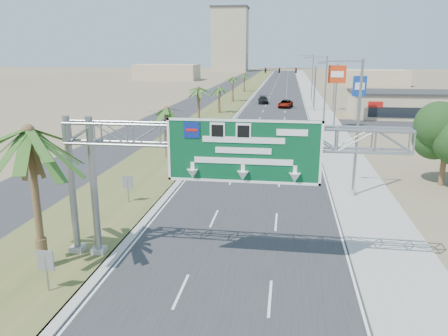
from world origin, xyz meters
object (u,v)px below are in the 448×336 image
(car_mid_lane, at_px, (276,136))
(pole_sign_red_far, at_px, (335,81))
(store_building, at_px, (407,105))
(car_left_lane, at_px, (248,129))
(pole_sign_blue, at_px, (359,88))
(signal_mast, at_px, (304,84))
(car_far, at_px, (263,100))
(pole_sign_red_near, at_px, (337,78))
(sign_gantry, at_px, (212,147))
(car_right_lane, at_px, (285,104))
(palm_near, at_px, (28,132))

(car_mid_lane, relative_size, pole_sign_red_far, 0.69)
(store_building, relative_size, car_mid_lane, 3.71)
(car_left_lane, bearing_deg, pole_sign_blue, 39.46)
(signal_mast, bearing_deg, car_mid_lane, -97.50)
(car_left_lane, distance_m, car_far, 37.13)
(pole_sign_red_near, relative_size, pole_sign_blue, 1.23)
(sign_gantry, bearing_deg, pole_sign_red_far, 79.38)
(store_building, bearing_deg, pole_sign_red_near, -133.93)
(sign_gantry, distance_m, car_left_lane, 36.28)
(signal_mast, relative_size, pole_sign_red_far, 1.46)
(car_right_lane, bearing_deg, car_far, 133.98)
(signal_mast, relative_size, store_building, 0.57)
(signal_mast, xyz_separation_m, store_building, (16.83, -5.97, -2.85))
(car_far, height_order, pole_sign_blue, pole_sign_blue)
(palm_near, xyz_separation_m, store_building, (31.20, 58.00, -4.93))
(store_building, relative_size, car_right_lane, 3.44)
(signal_mast, distance_m, car_mid_lane, 31.03)
(pole_sign_red_far, bearing_deg, signal_mast, -171.02)
(car_mid_lane, relative_size, car_right_lane, 0.93)
(car_left_lane, height_order, pole_sign_red_far, pole_sign_red_far)
(palm_near, relative_size, pole_sign_red_near, 0.93)
(store_building, relative_size, car_left_lane, 3.98)
(car_far, bearing_deg, sign_gantry, -93.87)
(car_right_lane, height_order, pole_sign_blue, pole_sign_blue)
(car_left_lane, relative_size, pole_sign_red_far, 0.64)
(sign_gantry, bearing_deg, car_left_lane, 92.37)
(car_left_lane, bearing_deg, sign_gantry, -87.02)
(sign_gantry, bearing_deg, pole_sign_red_near, 76.70)
(palm_near, xyz_separation_m, pole_sign_red_near, (18.20, 44.50, 0.12))
(palm_near, distance_m, car_left_lane, 38.86)
(palm_near, height_order, store_building, palm_near)
(car_left_lane, distance_m, pole_sign_blue, 20.47)
(car_far, xyz_separation_m, pole_sign_red_near, (11.76, -30.41, 6.31))
(car_mid_lane, distance_m, pole_sign_red_far, 33.15)
(car_far, relative_size, pole_sign_red_near, 0.57)
(store_building, relative_size, pole_sign_red_near, 2.01)
(store_building, relative_size, pole_sign_red_far, 2.55)
(store_building, xyz_separation_m, car_far, (-24.76, 16.92, -1.26))
(signal_mast, relative_size, pole_sign_blue, 1.41)
(signal_mast, bearing_deg, car_left_lane, -106.43)
(pole_sign_blue, bearing_deg, car_mid_lane, -125.12)
(car_mid_lane, xyz_separation_m, pole_sign_blue, (11.84, 16.84, 4.51))
(car_mid_lane, height_order, pole_sign_blue, pole_sign_blue)
(store_building, distance_m, car_left_lane, 31.82)
(store_building, height_order, car_far, store_building)
(signal_mast, bearing_deg, pole_sign_red_near, -78.88)
(store_building, height_order, pole_sign_blue, pole_sign_blue)
(signal_mast, height_order, car_left_lane, signal_mast)
(car_left_lane, height_order, pole_sign_red_near, pole_sign_red_near)
(palm_near, relative_size, signal_mast, 0.81)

